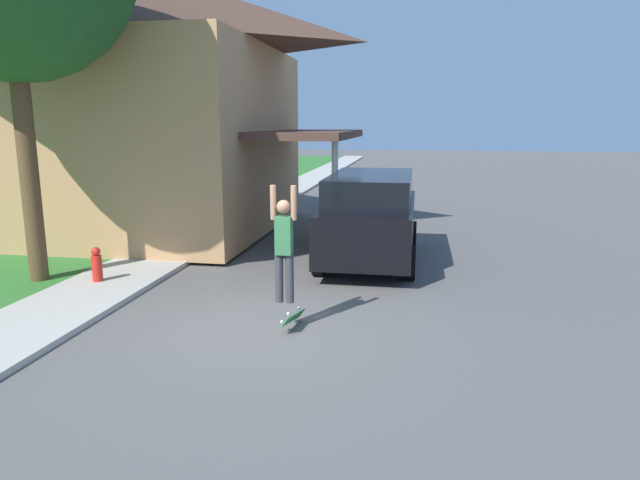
{
  "coord_description": "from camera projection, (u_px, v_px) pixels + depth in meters",
  "views": [
    {
      "loc": [
        2.43,
        -8.29,
        3.21
      ],
      "look_at": [
        0.72,
        1.67,
        1.12
      ],
      "focal_mm": 32.0,
      "sensor_mm": 36.0,
      "label": 1
    }
  ],
  "objects": [
    {
      "name": "skateboarder",
      "position": [
        284.0,
        243.0,
        8.77
      ],
      "size": [
        0.41,
        0.21,
        1.84
      ],
      "color": "#38383D",
      "rests_on": "ground_plane"
    },
    {
      "name": "skateboard",
      "position": [
        293.0,
        317.0,
        9.03
      ],
      "size": [
        0.28,
        0.75,
        0.29
      ],
      "color": "#337F3D",
      "rests_on": "ground_plane"
    },
    {
      "name": "fire_hydrant",
      "position": [
        97.0,
        265.0,
        11.33
      ],
      "size": [
        0.2,
        0.2,
        0.7
      ],
      "color": "red",
      "rests_on": "sidewalk"
    },
    {
      "name": "lawn",
      "position": [
        43.0,
        236.0,
        16.17
      ],
      "size": [
        10.0,
        80.0,
        0.08
      ],
      "color": "#2D6B28",
      "rests_on": "ground_plane"
    },
    {
      "name": "car_down_street",
      "position": [
        375.0,
        188.0,
        22.58
      ],
      "size": [
        1.94,
        4.55,
        1.33
      ],
      "color": "silver",
      "rests_on": "ground_plane"
    },
    {
      "name": "sidewalk",
      "position": [
        190.0,
        241.0,
        15.43
      ],
      "size": [
        1.8,
        80.0,
        0.1
      ],
      "color": "#ADA89E",
      "rests_on": "ground_plane"
    },
    {
      "name": "ground_plane",
      "position": [
        258.0,
        328.0,
        9.06
      ],
      "size": [
        120.0,
        120.0,
        0.0
      ],
      "primitive_type": "plane",
      "color": "#54514F"
    },
    {
      "name": "suv_parked",
      "position": [
        370.0,
        215.0,
        13.3
      ],
      "size": [
        2.15,
        4.85,
        2.04
      ],
      "color": "black",
      "rests_on": "ground_plane"
    },
    {
      "name": "house",
      "position": [
        91.0,
        88.0,
        16.79
      ],
      "size": [
        13.61,
        8.89,
        7.97
      ],
      "color": "tan",
      "rests_on": "lawn"
    }
  ]
}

